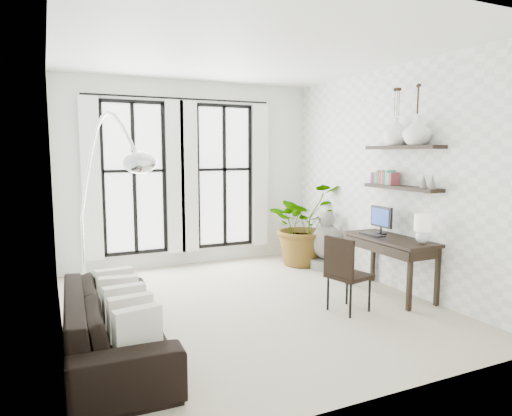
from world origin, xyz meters
TOP-DOWN VIEW (x-y plane):
  - floor at (0.00, 0.00)m, footprint 5.00×5.00m
  - ceiling at (0.00, 0.00)m, footprint 5.00×5.00m
  - wall_left at (-2.25, 0.00)m, footprint 0.00×5.00m
  - wall_right at (2.25, 0.00)m, footprint 0.00×5.00m
  - wall_back at (0.00, 2.50)m, footprint 4.50×0.00m
  - windows at (-0.20, 2.43)m, footprint 3.26×0.13m
  - wall_shelves at (2.11, -0.38)m, footprint 0.25×1.30m
  - sofa at (-1.80, -0.82)m, footprint 0.98×2.31m
  - throw_pillows at (-1.70, -0.82)m, footprint 0.40×1.52m
  - plant at (1.76, 1.62)m, footprint 1.55×1.43m
  - desk at (1.94, -0.46)m, footprint 0.58×1.38m
  - desk_chair at (0.96, -0.73)m, footprint 0.55×0.55m
  - arc_lamp at (-1.70, 0.40)m, footprint 0.75×2.71m
  - buddha at (1.97, 1.18)m, footprint 0.55×0.55m
  - vase_a at (2.11, -0.66)m, footprint 0.37×0.37m
  - vase_b at (2.11, -0.26)m, footprint 0.37×0.37m

SIDE VIEW (x-z plane):
  - floor at x=0.00m, z-range 0.00..0.00m
  - sofa at x=-1.80m, z-range 0.00..0.66m
  - buddha at x=1.97m, z-range -0.08..0.91m
  - throw_pillows at x=-1.70m, z-range 0.30..0.70m
  - desk_chair at x=0.96m, z-range 0.07..1.02m
  - plant at x=1.76m, z-range 0.00..1.45m
  - desk at x=1.94m, z-range 0.15..1.35m
  - windows at x=-0.20m, z-range 0.24..2.88m
  - wall_left at x=-2.25m, z-range -0.90..4.10m
  - wall_right at x=2.25m, z-range -0.90..4.10m
  - wall_back at x=0.00m, z-range -0.65..3.85m
  - wall_shelves at x=2.11m, z-range 1.43..2.03m
  - arc_lamp at x=-1.70m, z-range 0.69..3.13m
  - vase_a at x=2.11m, z-range 2.07..2.46m
  - vase_b at x=2.11m, z-range 2.07..2.46m
  - ceiling at x=0.00m, z-range 3.20..3.20m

